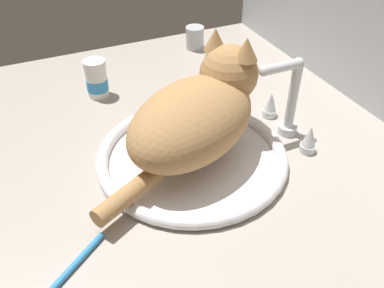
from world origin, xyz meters
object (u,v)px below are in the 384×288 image
Objects in this scene: cat at (200,111)px; toothbrush at (64,276)px; pill_bottle at (97,80)px; metal_jar at (195,38)px; sink_basin at (192,156)px; faucet at (288,106)px.

toothbrush is at bearing -59.32° from cat.
cat is 2.81× the size of toothbrush.
toothbrush is (48.39, -17.48, -3.64)cm from pill_bottle.
toothbrush is at bearing -38.35° from metal_jar.
sink_basin is 4.04× the size of pill_bottle.
sink_basin is 9.42cm from cat.
cat reaches higher than sink_basin.
cat is (-1.15, 2.19, 9.09)cm from sink_basin.
faucet reaches higher than toothbrush.
toothbrush is at bearing -59.10° from sink_basin.
pill_bottle is at bearing -65.76° from metal_jar.
pill_bottle reaches higher than metal_jar.
cat reaches higher than pill_bottle.
metal_jar is 0.70× the size of pill_bottle.
cat reaches higher than toothbrush.
sink_basin is at bearing -25.32° from metal_jar.
sink_basin is 5.78× the size of metal_jar.
metal_jar is 80.29cm from toothbrush.
cat reaches higher than metal_jar.
pill_bottle is 51.58cm from toothbrush.
pill_bottle is (-31.67, -31.94, -2.65)cm from faucet.
toothbrush is at bearing -71.31° from faucet.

